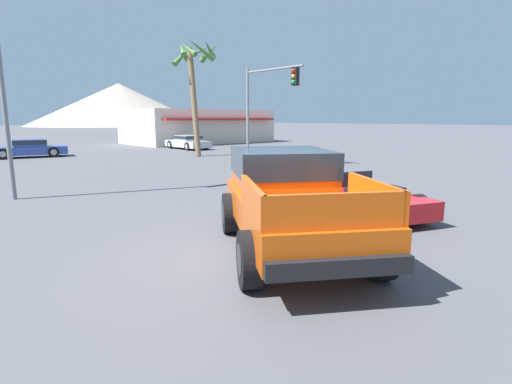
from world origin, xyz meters
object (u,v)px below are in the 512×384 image
parked_car_blue (28,148)px  orange_pickup_truck (288,193)px  palm_tree_tall (195,70)px  traffic_light_main (268,94)px  parked_car_silver (188,142)px  red_convertible_car (358,198)px

parked_car_blue → orange_pickup_truck: bearing=-171.7°
palm_tree_tall → traffic_light_main: bearing=-82.3°
orange_pickup_truck → traffic_light_main: size_ratio=0.99×
parked_car_blue → palm_tree_tall: palm_tree_tall is taller
orange_pickup_truck → parked_car_silver: orange_pickup_truck is taller
red_convertible_car → palm_tree_tall: 18.14m
red_convertible_car → traffic_light_main: bearing=78.2°
red_convertible_car → parked_car_silver: 23.85m
orange_pickup_truck → parked_car_blue: (0.68, 23.56, -0.47)m
red_convertible_car → parked_car_blue: 23.05m
red_convertible_car → traffic_light_main: size_ratio=0.83×
parked_car_blue → palm_tree_tall: (8.53, -6.50, 4.94)m
orange_pickup_truck → red_convertible_car: (3.37, 0.67, -0.65)m
parked_car_blue → traffic_light_main: (9.32, -12.38, 3.17)m
parked_car_blue → traffic_light_main: traffic_light_main is taller
orange_pickup_truck → palm_tree_tall: 19.90m
parked_car_silver → orange_pickup_truck: bearing=-116.2°
parked_car_blue → parked_car_silver: bearing=-83.6°
traffic_light_main → palm_tree_tall: bearing=-172.3°
orange_pickup_truck → parked_car_blue: 23.58m
red_convertible_car → parked_car_blue: size_ratio=0.94×
parked_car_silver → palm_tree_tall: bearing=-114.9°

